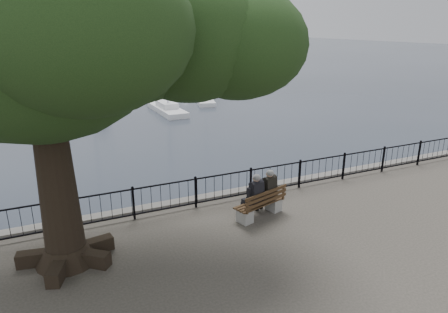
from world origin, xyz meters
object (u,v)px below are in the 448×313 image
person_left (253,197)px  person_right (266,193)px  bench (261,207)px  tree (75,28)px  lion_monument (95,59)px

person_left → person_right: 0.57m
bench → person_left: person_left is taller
person_left → tree: 6.69m
person_right → lion_monument: size_ratio=0.17×
tree → lion_monument: bearing=82.7°
person_left → lion_monument: size_ratio=0.17×
bench → lion_monument: 48.90m
lion_monument → person_right: bearing=-91.3°
person_left → tree: bearing=-179.5°
bench → tree: (-4.82, -0.01, 5.26)m
tree → bench: bearing=0.1°
person_right → lion_monument: bearing=88.7°
tree → lion_monument: size_ratio=1.21×
person_right → person_left: bearing=-163.9°
person_left → lion_monument: lion_monument is taller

